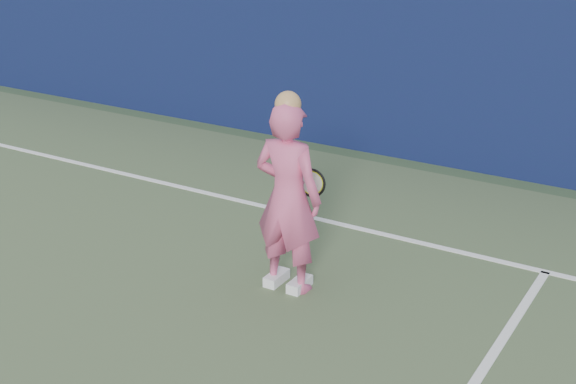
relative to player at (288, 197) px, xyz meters
The scene contains 3 objects.
backstop_wall 4.90m from the player, 126.13° to the left, with size 24.00×0.40×2.50m, color #0D193C.
player is the anchor object (origin of this frame).
racket 0.42m from the player, 93.15° to the left, with size 0.50×0.13×0.27m.
Camera 1 is at (6.14, -2.91, 3.43)m, focal length 50.00 mm.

